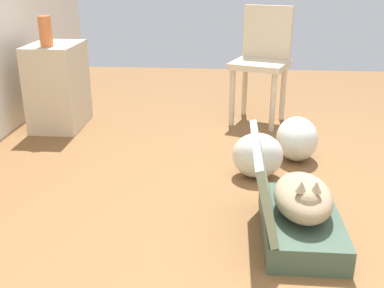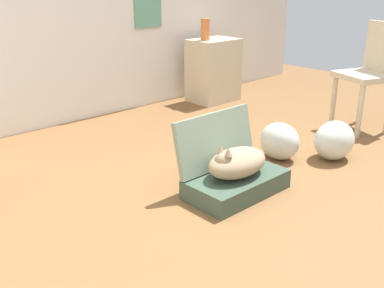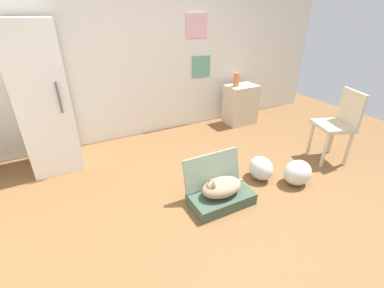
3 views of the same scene
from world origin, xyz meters
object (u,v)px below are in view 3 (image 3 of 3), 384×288
at_px(refrigerator, 43,99).
at_px(chair, 339,123).
at_px(cat, 221,187).
at_px(side_table, 240,104).
at_px(suitcase_base, 221,199).
at_px(vase_tall, 236,80).
at_px(plastic_bag_white, 261,168).
at_px(plastic_bag_clear, 298,173).

height_order(refrigerator, chair, refrigerator).
relative_size(cat, side_table, 0.77).
bearing_deg(suitcase_base, vase_tall, 51.05).
xyz_separation_m(plastic_bag_white, side_table, (0.87, 1.57, 0.20)).
distance_m(cat, plastic_bag_white, 0.71).
distance_m(plastic_bag_clear, refrigerator, 3.11).
relative_size(plastic_bag_white, side_table, 0.47).
bearing_deg(refrigerator, cat, -49.72).
bearing_deg(suitcase_base, side_table, 48.54).
distance_m(plastic_bag_white, plastic_bag_clear, 0.42).
bearing_deg(plastic_bag_white, suitcase_base, -165.31).
xyz_separation_m(cat, refrigerator, (-1.44, 1.70, 0.66)).
height_order(cat, plastic_bag_white, cat).
relative_size(suitcase_base, plastic_bag_clear, 1.93).
xyz_separation_m(plastic_bag_white, plastic_bag_clear, (0.30, -0.29, 0.01)).
xyz_separation_m(cat, side_table, (1.55, 1.75, 0.12)).
bearing_deg(chair, side_table, -149.76).
distance_m(suitcase_base, side_table, 2.35).
xyz_separation_m(cat, plastic_bag_white, (0.69, 0.18, -0.08)).
bearing_deg(suitcase_base, plastic_bag_clear, -6.24).
distance_m(cat, side_table, 2.34).
height_order(plastic_bag_clear, chair, chair).
relative_size(suitcase_base, chair, 0.69).
xyz_separation_m(plastic_bag_white, refrigerator, (-2.12, 1.52, 0.74)).
height_order(plastic_bag_white, plastic_bag_clear, plastic_bag_clear).
height_order(suitcase_base, plastic_bag_clear, plastic_bag_clear).
xyz_separation_m(suitcase_base, cat, (-0.01, 0.00, 0.15)).
bearing_deg(suitcase_base, plastic_bag_white, 14.69).
relative_size(cat, vase_tall, 2.31).
relative_size(refrigerator, chair, 1.86).
bearing_deg(side_table, refrigerator, -179.04).
relative_size(plastic_bag_white, chair, 0.33).
relative_size(cat, plastic_bag_white, 1.64).
bearing_deg(plastic_bag_clear, side_table, 73.16).
distance_m(suitcase_base, vase_tall, 2.36).
bearing_deg(cat, plastic_bag_clear, -6.21).
relative_size(refrigerator, side_table, 2.61).
relative_size(suitcase_base, plastic_bag_white, 2.07).
height_order(cat, plastic_bag_clear, cat).
relative_size(suitcase_base, cat, 1.26).
bearing_deg(plastic_bag_clear, suitcase_base, 173.76).
distance_m(plastic_bag_white, side_table, 1.80).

